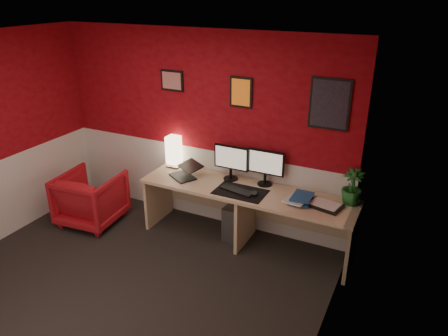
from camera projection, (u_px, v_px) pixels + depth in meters
ground at (122, 291)px, 4.44m from camera, size 4.00×3.50×0.01m
ceiling at (93, 45)px, 3.44m from camera, size 4.00×3.50×0.01m
wall_back at (201, 130)px, 5.38m from camera, size 4.00×0.01×2.50m
wall_right at (322, 234)px, 3.13m from camera, size 0.01×3.50×2.50m
wainscot_back at (202, 183)px, 5.67m from camera, size 4.00×0.01×1.00m
wainscot_right at (313, 313)px, 3.43m from camera, size 0.01×3.50×1.00m
desk at (246, 217)px, 5.13m from camera, size 2.60×0.65×0.73m
shoji_lamp at (174, 152)px, 5.55m from camera, size 0.16×0.16×0.40m
laptop at (182, 169)px, 5.26m from camera, size 0.40×0.37×0.22m
monitor_left at (231, 158)px, 5.14m from camera, size 0.45×0.06×0.58m
monitor_right at (266, 162)px, 5.00m from camera, size 0.45×0.06×0.58m
desk_mat at (240, 192)px, 4.92m from camera, size 0.60×0.38×0.01m
keyboard at (237, 190)px, 4.94m from camera, size 0.44×0.22×0.02m
mouse at (254, 194)px, 4.84m from camera, size 0.08×0.11×0.03m
book_bottom at (291, 198)px, 4.75m from camera, size 0.25×0.33×0.03m
book_middle at (289, 196)px, 4.75m from camera, size 0.29×0.36×0.02m
book_top at (292, 195)px, 4.72m from camera, size 0.22×0.30×0.03m
zen_tray at (325, 206)px, 4.59m from camera, size 0.39×0.32×0.03m
potted_plant at (352, 187)px, 4.59m from camera, size 0.27×0.27×0.41m
pc_tower at (237, 219)px, 5.34m from camera, size 0.22×0.46×0.45m
armchair at (91, 198)px, 5.61m from camera, size 0.81×0.83×0.70m
art_left at (172, 81)px, 5.29m from camera, size 0.32×0.02×0.26m
art_center at (241, 92)px, 4.92m from camera, size 0.28×0.02×0.36m
art_right at (330, 104)px, 4.51m from camera, size 0.44×0.02×0.56m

